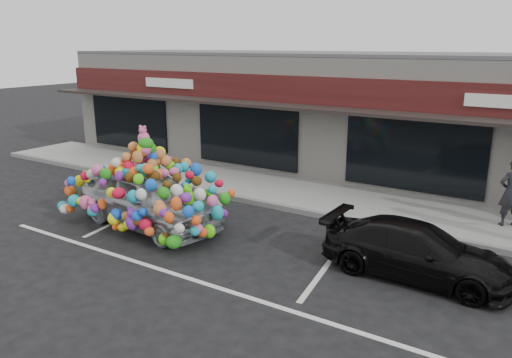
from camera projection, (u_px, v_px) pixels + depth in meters
The scene contains 10 objects.
ground at pixel (226, 236), 12.42m from camera, with size 90.00×90.00×0.00m, color black.
shop_building at pixel (357, 111), 18.71m from camera, with size 24.00×7.20×4.31m.
sidewalk at pixel (300, 194), 15.65m from camera, with size 26.00×3.00×0.15m, color gray.
kerb at pixel (276, 206), 14.43m from camera, with size 26.00×0.18×0.16m, color slate.
parking_stripe_left at pixel (139, 211), 14.24m from camera, with size 0.12×4.40×0.01m, color silver.
parking_stripe_mid at pixel (332, 258), 11.12m from camera, with size 0.12×4.40×0.01m, color silver.
lane_line at pixel (240, 295), 9.51m from camera, with size 14.00×0.12×0.01m, color silver.
toy_car at pixel (148, 193), 12.89m from camera, with size 3.12×4.79×2.68m.
black_sedan at pixel (416, 251), 10.13m from camera, with size 3.83×1.56×1.11m, color black.
pedestrian_a at pixel (511, 193), 12.49m from camera, with size 0.64×0.42×1.74m, color black.
Camera 1 is at (6.89, -9.37, 4.63)m, focal length 35.00 mm.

